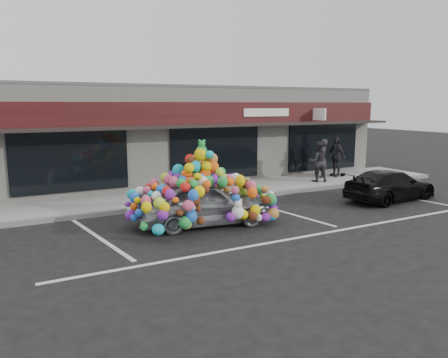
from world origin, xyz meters
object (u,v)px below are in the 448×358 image
black_sedan (390,185)px  pedestrian_c (336,157)px  toy_car (203,198)px  pedestrian_a (322,158)px  pedestrian_b (318,162)px

black_sedan → pedestrian_c: bearing=-22.2°
toy_car → pedestrian_a: bearing=-54.1°
toy_car → pedestrian_c: toy_car is taller
black_sedan → pedestrian_b: bearing=-0.1°
black_sedan → pedestrian_b: (-0.29, 3.73, 0.47)m
toy_car → pedestrian_c: size_ratio=2.37×
pedestrian_b → pedestrian_c: (1.70, 0.72, 0.04)m
black_sedan → pedestrian_a: pedestrian_a is taller
pedestrian_a → pedestrian_b: 1.20m
toy_car → pedestrian_a: (8.16, 4.25, 0.22)m
toy_car → pedestrian_b: bearing=-56.0°
pedestrian_b → toy_car: bearing=46.7°
toy_car → black_sedan: toy_car is taller
black_sedan → pedestrian_a: 4.56m
black_sedan → pedestrian_b: size_ratio=2.22×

